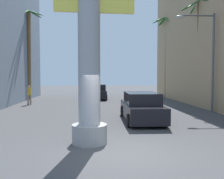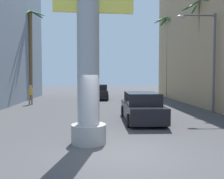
{
  "view_description": "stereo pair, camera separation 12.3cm",
  "coord_description": "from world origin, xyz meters",
  "px_view_note": "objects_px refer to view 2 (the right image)",
  "views": [
    {
      "loc": [
        -0.9,
        -7.56,
        2.46
      ],
      "look_at": [
        0.0,
        4.72,
        1.79
      ],
      "focal_mm": 40.0,
      "sensor_mm": 36.0,
      "label": 1
    },
    {
      "loc": [
        -0.78,
        -7.56,
        2.46
      ],
      "look_at": [
        0.0,
        4.72,
        1.79
      ],
      "focal_mm": 40.0,
      "sensor_mm": 36.0,
      "label": 2
    }
  ],
  "objects_px": {
    "street_lamp": "(208,52)",
    "car_lead": "(142,107)",
    "car_far": "(99,92)",
    "neon_sign_pole": "(88,19)",
    "palm_tree_mid_right": "(202,37)",
    "palm_tree_far_right": "(168,46)",
    "palm_tree_far_left": "(30,45)",
    "pedestrian_far_left": "(31,94)"
  },
  "relations": [
    {
      "from": "neon_sign_pole",
      "to": "car_far",
      "type": "distance_m",
      "value": 18.07
    },
    {
      "from": "pedestrian_far_left",
      "to": "palm_tree_far_left",
      "type": "bearing_deg",
      "value": 103.6
    },
    {
      "from": "palm_tree_far_right",
      "to": "street_lamp",
      "type": "bearing_deg",
      "value": -93.72
    },
    {
      "from": "car_lead",
      "to": "palm_tree_far_right",
      "type": "height_order",
      "value": "palm_tree_far_right"
    },
    {
      "from": "street_lamp",
      "to": "palm_tree_far_right",
      "type": "distance_m",
      "value": 12.21
    },
    {
      "from": "neon_sign_pole",
      "to": "street_lamp",
      "type": "height_order",
      "value": "neon_sign_pole"
    },
    {
      "from": "car_far",
      "to": "palm_tree_mid_right",
      "type": "distance_m",
      "value": 11.95
    },
    {
      "from": "palm_tree_far_left",
      "to": "car_lead",
      "type": "bearing_deg",
      "value": -54.48
    },
    {
      "from": "neon_sign_pole",
      "to": "car_far",
      "type": "relative_size",
      "value": 2.23
    },
    {
      "from": "palm_tree_mid_right",
      "to": "palm_tree_far_right",
      "type": "distance_m",
      "value": 8.93
    },
    {
      "from": "palm_tree_far_right",
      "to": "pedestrian_far_left",
      "type": "distance_m",
      "value": 16.05
    },
    {
      "from": "car_lead",
      "to": "pedestrian_far_left",
      "type": "relative_size",
      "value": 2.95
    },
    {
      "from": "car_far",
      "to": "palm_tree_mid_right",
      "type": "bearing_deg",
      "value": -42.55
    },
    {
      "from": "street_lamp",
      "to": "pedestrian_far_left",
      "type": "relative_size",
      "value": 3.99
    },
    {
      "from": "palm_tree_mid_right",
      "to": "pedestrian_far_left",
      "type": "bearing_deg",
      "value": 170.42
    },
    {
      "from": "car_lead",
      "to": "car_far",
      "type": "relative_size",
      "value": 1.09
    },
    {
      "from": "neon_sign_pole",
      "to": "car_lead",
      "type": "bearing_deg",
      "value": 57.88
    },
    {
      "from": "neon_sign_pole",
      "to": "palm_tree_far_right",
      "type": "bearing_deg",
      "value": 66.21
    },
    {
      "from": "car_lead",
      "to": "palm_tree_far_right",
      "type": "xyz_separation_m",
      "value": [
        5.69,
        14.77,
        5.13
      ]
    },
    {
      "from": "palm_tree_far_left",
      "to": "neon_sign_pole",
      "type": "bearing_deg",
      "value": -69.54
    },
    {
      "from": "palm_tree_far_right",
      "to": "pedestrian_far_left",
      "type": "relative_size",
      "value": 5.6
    },
    {
      "from": "neon_sign_pole",
      "to": "palm_tree_far_right",
      "type": "distance_m",
      "value": 21.02
    },
    {
      "from": "car_lead",
      "to": "car_far",
      "type": "distance_m",
      "value": 13.44
    },
    {
      "from": "pedestrian_far_left",
      "to": "car_lead",
      "type": "bearing_deg",
      "value": -45.32
    },
    {
      "from": "palm_tree_far_left",
      "to": "car_far",
      "type": "bearing_deg",
      "value": 2.12
    },
    {
      "from": "neon_sign_pole",
      "to": "palm_tree_mid_right",
      "type": "xyz_separation_m",
      "value": [
        8.6,
        10.27,
        1.03
      ]
    },
    {
      "from": "neon_sign_pole",
      "to": "car_lead",
      "type": "distance_m",
      "value": 6.44
    },
    {
      "from": "street_lamp",
      "to": "car_lead",
      "type": "relative_size",
      "value": 1.35
    },
    {
      "from": "street_lamp",
      "to": "car_lead",
      "type": "xyz_separation_m",
      "value": [
        -4.9,
        -2.72,
        -3.31
      ]
    },
    {
      "from": "palm_tree_far_right",
      "to": "palm_tree_far_left",
      "type": "bearing_deg",
      "value": -173.2
    },
    {
      "from": "car_lead",
      "to": "palm_tree_far_right",
      "type": "relative_size",
      "value": 0.53
    },
    {
      "from": "palm_tree_mid_right",
      "to": "pedestrian_far_left",
      "type": "distance_m",
      "value": 14.86
    },
    {
      "from": "palm_tree_mid_right",
      "to": "car_far",
      "type": "bearing_deg",
      "value": 137.45
    },
    {
      "from": "neon_sign_pole",
      "to": "palm_tree_far_right",
      "type": "height_order",
      "value": "neon_sign_pole"
    },
    {
      "from": "palm_tree_far_right",
      "to": "palm_tree_mid_right",
      "type": "bearing_deg",
      "value": -89.12
    },
    {
      "from": "car_far",
      "to": "palm_tree_far_left",
      "type": "xyz_separation_m",
      "value": [
        -7.04,
        -0.26,
        4.89
      ]
    },
    {
      "from": "pedestrian_far_left",
      "to": "neon_sign_pole",
      "type": "bearing_deg",
      "value": -67.08
    },
    {
      "from": "car_far",
      "to": "palm_tree_mid_right",
      "type": "xyz_separation_m",
      "value": [
        8.06,
        -7.4,
        4.8
      ]
    },
    {
      "from": "car_far",
      "to": "palm_tree_mid_right",
      "type": "relative_size",
      "value": 0.53
    },
    {
      "from": "street_lamp",
      "to": "palm_tree_far_left",
      "type": "xyz_separation_m",
      "value": [
        -14.18,
        10.26,
        1.59
      ]
    },
    {
      "from": "palm_tree_far_right",
      "to": "palm_tree_far_left",
      "type": "distance_m",
      "value": 15.07
    },
    {
      "from": "neon_sign_pole",
      "to": "palm_tree_far_left",
      "type": "height_order",
      "value": "neon_sign_pole"
    }
  ]
}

